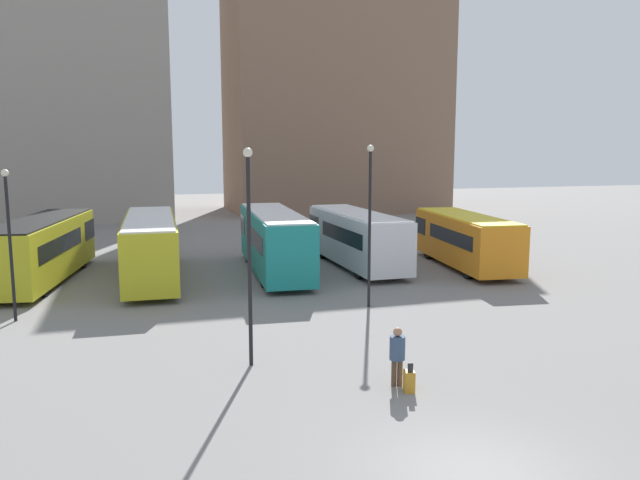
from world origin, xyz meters
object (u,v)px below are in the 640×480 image
Objects in this scene: bus_0 at (42,248)px; bus_2 at (274,240)px; bus_3 at (356,237)px; lamp_post_0 at (9,233)px; lamp_post_1 at (249,242)px; bus_4 at (465,239)px; suitcase at (409,381)px; bus_1 at (150,245)px; traveler at (397,351)px; lamp_post_2 at (370,215)px.

bus_0 is 11.58m from bus_2.
bus_3 is at bearing -81.09° from bus_2.
lamp_post_0 is 0.88× the size of lamp_post_1.
suitcase is (-10.51, -15.65, -1.28)m from bus_4.
bus_1 is 18.02m from traveler.
lamp_post_0 reaches higher than bus_2.
lamp_post_2 is at bearing 135.78° from bus_4.
bus_3 is (11.11, 0.17, -0.06)m from bus_1.
bus_4 is at bearing -87.24° from bus_0.
lamp_post_0 is 0.87× the size of lamp_post_2.
bus_0 is 16.80m from lamp_post_2.
bus_1 is 6.34m from bus_2.
lamp_post_0 is (-5.24, -6.67, 1.69)m from bus_1.
lamp_post_1 is at bearing 148.30° from bus_3.
lamp_post_0 is (-11.56, 10.74, 3.11)m from suitcase.
lamp_post_2 reaches higher than bus_4.
bus_2 is 1.66× the size of lamp_post_2.
lamp_post_1 is at bearing -136.95° from lamp_post_2.
bus_4 is 18.90m from suitcase.
bus_0 is 22.18m from bus_4.
suitcase is at bearing -41.37° from lamp_post_1.
lamp_post_2 is at bearing -114.76° from bus_0.
lamp_post_1 is at bearing -143.03° from bus_0.
bus_3 is 1.04× the size of bus_4.
lamp_post_0 is (-22.07, -4.91, 1.83)m from bus_4.
bus_1 is 1.15× the size of bus_3.
lamp_post_2 reaches higher than bus_2.
bus_3 is 16.78m from lamp_post_1.
lamp_post_2 reaches higher than lamp_post_1.
lamp_post_1 reaches higher than bus_1.
lamp_post_0 reaches higher than bus_1.
suitcase is 16.08m from lamp_post_0.
lamp_post_1 reaches higher than bus_0.
lamp_post_1 is (7.75, -15.01, 2.12)m from bus_0.
lamp_post_2 is at bearing -132.99° from bus_1.
bus_4 is at bearing -109.45° from bus_3.
bus_0 is at bearing 44.44° from suitcase.
bus_4 reaches higher than traveler.
bus_4 reaches higher than suitcase.
bus_0 is at bearing 89.70° from bus_4.
bus_4 is (10.50, -1.50, -0.19)m from bus_2.
bus_1 is 14.49m from lamp_post_1.
suitcase is 0.13× the size of lamp_post_1.
suitcase is at bearing -104.09° from lamp_post_2.
bus_2 is at bearing 28.96° from lamp_post_0.
suitcase is at bearing -138.21° from bus_0.
bus_2 reaches higher than bus_4.
bus_1 is at bearing 32.24° from suitcase.
bus_1 reaches higher than suitcase.
lamp_post_2 reaches higher than bus_3.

